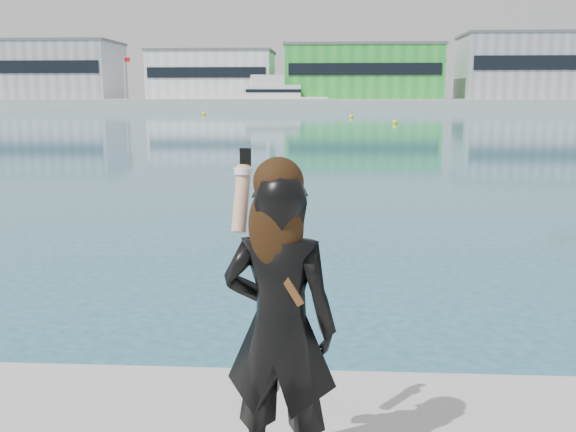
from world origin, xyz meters
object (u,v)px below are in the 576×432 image
motor_yacht (275,97)px  woman (279,319)px  buoy_far (204,115)px  buoy_near (395,124)px  buoy_extra (351,118)px

motor_yacht → woman: size_ratio=11.07×
motor_yacht → buoy_far: (-7.42, -31.40, -2.34)m
buoy_near → buoy_extra: bearing=101.8°
motor_yacht → woman: motor_yacht is taller
buoy_extra → motor_yacht: bearing=107.2°
buoy_extra → woman: (-3.33, -76.55, 1.64)m
buoy_far → buoy_near: bearing=-48.0°
buoy_near → woman: bearing=-96.6°
buoy_extra → buoy_far: bearing=155.2°
buoy_far → woman: size_ratio=0.30×
buoy_near → motor_yacht: bearing=105.6°
buoy_near → buoy_far: bearing=132.0°
buoy_near → buoy_extra: 17.28m
motor_yacht → woman: 117.52m
buoy_near → woman: woman is taller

